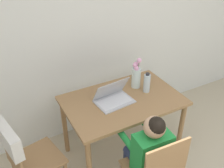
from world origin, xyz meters
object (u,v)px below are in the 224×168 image
object	(u,v)px
laptop	(113,96)
water_bottle	(147,83)
person_seated	(148,149)
flower_vase	(136,75)
chair_spare	(21,152)

from	to	relation	value
laptop	water_bottle	xyz separation A→B (m)	(0.38, -0.02, 0.05)
person_seated	flower_vase	distance (m)	0.83
person_seated	water_bottle	size ratio (longest dim) A/B	4.70
person_seated	laptop	xyz separation A→B (m)	(0.00, 0.61, 0.16)
chair_spare	laptop	bearing A→B (deg)	-94.23
chair_spare	flower_vase	bearing A→B (deg)	-91.20
chair_spare	person_seated	world-z (taller)	person_seated
flower_vase	water_bottle	distance (m)	0.14
person_seated	water_bottle	bearing A→B (deg)	-119.88
laptop	flower_vase	distance (m)	0.37
person_seated	flower_vase	bearing A→B (deg)	-112.01
chair_spare	flower_vase	distance (m)	1.32
person_seated	laptop	size ratio (longest dim) A/B	2.69
chair_spare	flower_vase	xyz separation A→B (m)	(1.27, 0.24, 0.26)
chair_spare	person_seated	bearing A→B (deg)	-129.42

